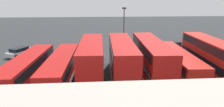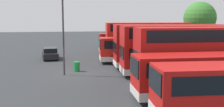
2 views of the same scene
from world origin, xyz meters
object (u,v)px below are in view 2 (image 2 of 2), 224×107
object	(u,v)px
bus_double_decker_sixth	(200,54)
bus_single_deck_near_end	(140,42)
bus_single_deck_third	(150,49)
bus_single_deck_seventh	(223,74)
car_hatchback_silver	(50,54)
bus_double_decker_fifth	(181,49)
lamp_post_tall	(63,25)
bus_double_decker_fourth	(168,45)
box_truck_blue	(127,38)
waste_bin_yellow	(77,67)
bus_double_decker_second	(147,39)

from	to	relation	value
bus_double_decker_sixth	bus_single_deck_near_end	bearing A→B (deg)	-179.76
bus_single_deck_near_end	bus_single_deck_third	size ratio (longest dim) A/B	1.01
bus_single_deck_seventh	car_hatchback_silver	world-z (taller)	bus_single_deck_seventh
bus_single_deck_near_end	bus_single_deck_seventh	size ratio (longest dim) A/B	0.99
bus_double_decker_fifth	lamp_post_tall	world-z (taller)	lamp_post_tall
bus_single_deck_near_end	bus_single_deck_seventh	bearing A→B (deg)	-0.17
bus_single_deck_third	bus_double_decker_fourth	xyz separation A→B (m)	(3.67, 0.88, 0.83)
bus_single_deck_near_end	lamp_post_tall	size ratio (longest dim) A/B	1.52
bus_single_deck_near_end	car_hatchback_silver	size ratio (longest dim) A/B	2.87
bus_double_decker_fourth	box_truck_blue	distance (m)	18.43
bus_double_decker_fifth	bus_double_decker_sixth	size ratio (longest dim) A/B	1.07
bus_double_decker_fifth	bus_single_deck_seventh	xyz separation A→B (m)	(7.03, -0.02, -0.82)
bus_double_decker_fifth	car_hatchback_silver	size ratio (longest dim) A/B	2.65
bus_single_deck_third	bus_double_decker_fourth	size ratio (longest dim) A/B	1.04
bus_single_deck_seventh	waste_bin_yellow	size ratio (longest dim) A/B	12.69
bus_single_deck_near_end	bus_double_decker_sixth	distance (m)	18.02
bus_single_deck_near_end	bus_double_decker_fourth	size ratio (longest dim) A/B	1.05
bus_single_deck_near_end	bus_double_decker_fourth	world-z (taller)	bus_double_decker_fourth
box_truck_blue	car_hatchback_silver	bearing A→B (deg)	-49.20
lamp_post_tall	waste_bin_yellow	world-z (taller)	lamp_post_tall
bus_double_decker_fourth	car_hatchback_silver	distance (m)	15.00
lamp_post_tall	bus_double_decker_sixth	bearing A→B (deg)	64.31
box_truck_blue	car_hatchback_silver	distance (m)	16.11
bus_single_deck_third	waste_bin_yellow	xyz separation A→B (m)	(3.99, -8.62, -1.15)
bus_double_decker_sixth	car_hatchback_silver	bearing A→B (deg)	-139.56
bus_double_decker_fourth	bus_double_decker_fifth	xyz separation A→B (m)	(3.43, -0.10, -0.00)
bus_double_decker_second	bus_double_decker_sixth	world-z (taller)	same
lamp_post_tall	bus_double_decker_second	bearing A→B (deg)	130.87
waste_bin_yellow	bus_single_deck_near_end	bearing A→B (deg)	140.32
bus_double_decker_second	bus_double_decker_sixth	bearing A→B (deg)	0.50
car_hatchback_silver	bus_single_deck_seventh	bearing A→B (deg)	34.26
bus_single_deck_near_end	bus_double_decker_fifth	world-z (taller)	bus_double_decker_fifth
bus_single_deck_seventh	waste_bin_yellow	world-z (taller)	bus_single_deck_seventh
bus_single_deck_near_end	bus_double_decker_sixth	bearing A→B (deg)	0.24
bus_single_deck_third	box_truck_blue	size ratio (longest dim) A/B	1.51
bus_single_deck_near_end	lamp_post_tall	xyz separation A→B (m)	(12.86, -10.61, 3.00)
bus_double_decker_fifth	bus_single_deck_seventh	world-z (taller)	bus_double_decker_fifth
bus_single_deck_near_end	bus_double_decker_fourth	bearing A→B (deg)	0.28
car_hatchback_silver	box_truck_blue	bearing A→B (deg)	130.80
bus_double_decker_fourth	bus_double_decker_fifth	distance (m)	3.43
bus_single_deck_third	car_hatchback_silver	bearing A→B (deg)	-109.81
bus_double_decker_fifth	bus_single_deck_seventh	bearing A→B (deg)	-0.12
bus_double_decker_sixth	car_hatchback_silver	world-z (taller)	bus_double_decker_sixth
bus_single_deck_third	lamp_post_tall	size ratio (longest dim) A/B	1.50
bus_single_deck_near_end	bus_double_decker_fifth	bearing A→B (deg)	-0.19
bus_double_decker_second	bus_single_deck_seventh	distance (m)	17.81
bus_single_deck_near_end	bus_double_decker_fifth	xyz separation A→B (m)	(14.49, -0.05, 0.82)
bus_single_deck_near_end	bus_double_decker_second	size ratio (longest dim) A/B	1.09
bus_double_decker_second	lamp_post_tall	bearing A→B (deg)	-49.13
bus_single_deck_near_end	bus_double_decker_second	world-z (taller)	bus_double_decker_second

